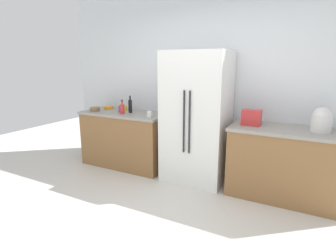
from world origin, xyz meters
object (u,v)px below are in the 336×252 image
(refrigerator, at_px, (196,118))
(bottle_a, at_px, (130,106))
(cup_c, at_px, (121,109))
(cup_a, at_px, (149,114))
(bowl_b, at_px, (95,109))
(toaster, at_px, (251,118))
(bottle_b, at_px, (122,109))
(cup_b, at_px, (125,108))
(rice_cooker, at_px, (322,120))
(bowl_a, at_px, (108,108))

(refrigerator, height_order, bottle_a, refrigerator)
(bottle_a, xyz_separation_m, cup_c, (-0.18, -0.02, -0.06))
(cup_a, bearing_deg, bowl_b, 179.16)
(refrigerator, xyz_separation_m, toaster, (0.77, -0.00, 0.08))
(cup_c, bearing_deg, toaster, -0.03)
(bottle_b, bearing_deg, cup_c, 134.25)
(cup_c, bearing_deg, refrigerator, 0.13)
(cup_c, bearing_deg, bottle_a, 6.60)
(cup_c, relative_size, bowl_b, 0.61)
(bowl_b, bearing_deg, cup_a, -0.84)
(refrigerator, distance_m, bowl_b, 1.78)
(cup_b, bearing_deg, refrigerator, -7.15)
(cup_a, bearing_deg, bottle_a, 159.55)
(bottle_b, relative_size, cup_c, 2.22)
(bottle_a, relative_size, bottle_b, 1.21)
(bottle_b, height_order, bowl_b, bottle_b)
(refrigerator, distance_m, cup_b, 1.39)
(refrigerator, relative_size, rice_cooker, 6.36)
(bottle_a, bearing_deg, rice_cooker, -0.26)
(cup_c, bearing_deg, bottle_b, -45.75)
(rice_cooker, bearing_deg, bottle_a, 179.74)
(bottle_b, bearing_deg, bowl_a, 152.07)
(cup_a, relative_size, cup_b, 1.19)
(cup_b, height_order, bowl_a, cup_b)
(cup_b, bearing_deg, cup_c, -76.02)
(bottle_b, distance_m, bowl_a, 0.58)
(toaster, xyz_separation_m, rice_cooker, (0.79, 0.01, 0.04))
(cup_b, xyz_separation_m, cup_c, (0.04, -0.18, 0.02))
(refrigerator, height_order, bowl_b, refrigerator)
(bottle_a, distance_m, bottle_b, 0.16)
(bottle_a, xyz_separation_m, bowl_b, (-0.61, -0.16, -0.08))
(bottle_b, bearing_deg, bowl_b, -179.51)
(toaster, bearing_deg, bowl_b, -176.86)
(rice_cooker, distance_m, cup_a, 2.25)
(bottle_a, distance_m, cup_a, 0.51)
(bowl_a, bearing_deg, refrigerator, -4.44)
(cup_a, height_order, cup_c, cup_c)
(bottle_a, height_order, cup_c, bottle_a)
(refrigerator, height_order, cup_a, refrigerator)
(bottle_b, bearing_deg, bottle_a, 74.29)
(rice_cooker, xyz_separation_m, bowl_a, (-3.27, 0.13, -0.12))
(bowl_b, bearing_deg, bottle_b, 0.49)
(bottle_b, relative_size, bowl_a, 1.47)
(bowl_b, bearing_deg, cup_c, 17.91)
(bottle_b, distance_m, bowl_b, 0.57)
(bottle_b, distance_m, cup_b, 0.36)
(cup_c, bearing_deg, rice_cooker, 0.16)
(refrigerator, distance_m, bottle_a, 1.16)
(bottle_a, distance_m, cup_b, 0.28)
(cup_a, distance_m, bowl_a, 1.07)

